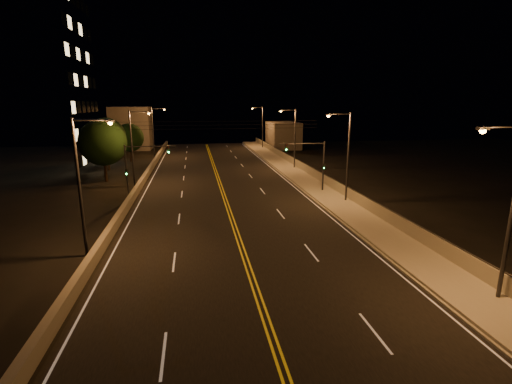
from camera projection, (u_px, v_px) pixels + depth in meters
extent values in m
plane|color=black|center=(282.00, 368.00, 14.02)|extent=(160.00, 160.00, 0.00)
cube|color=black|center=(230.00, 215.00, 33.19)|extent=(18.00, 120.00, 0.02)
cube|color=gray|center=(344.00, 208.00, 34.89)|extent=(3.60, 120.00, 0.30)
cube|color=gray|center=(325.00, 209.00, 34.61)|extent=(0.14, 120.00, 0.15)
cube|color=gray|center=(361.00, 200.00, 35.00)|extent=(0.30, 120.00, 1.00)
cube|color=gray|center=(120.00, 215.00, 31.59)|extent=(0.45, 120.00, 0.83)
cube|color=slate|center=(283.00, 135.00, 81.64)|extent=(6.00, 10.00, 5.61)
cube|color=slate|center=(132.00, 128.00, 79.26)|extent=(8.00, 8.00, 8.95)
cylinder|color=black|center=(362.00, 195.00, 34.88)|extent=(0.06, 120.00, 0.06)
cube|color=silver|center=(131.00, 219.00, 31.81)|extent=(0.12, 116.00, 0.00)
cube|color=silver|center=(322.00, 210.00, 34.57)|extent=(0.12, 116.00, 0.00)
cube|color=gold|center=(229.00, 215.00, 33.17)|extent=(0.12, 116.00, 0.00)
cube|color=gold|center=(232.00, 214.00, 33.21)|extent=(0.12, 116.00, 0.00)
cube|color=silver|center=(163.00, 355.00, 14.73)|extent=(0.12, 3.00, 0.00)
cube|color=silver|center=(174.00, 262.00, 23.36)|extent=(0.12, 3.00, 0.00)
cube|color=silver|center=(179.00, 219.00, 31.99)|extent=(0.12, 3.00, 0.00)
cube|color=silver|center=(182.00, 194.00, 40.62)|extent=(0.12, 3.00, 0.00)
cube|color=silver|center=(184.00, 178.00, 49.25)|extent=(0.12, 3.00, 0.00)
cube|color=silver|center=(185.00, 167.00, 57.87)|extent=(0.12, 3.00, 0.00)
cube|color=silver|center=(186.00, 158.00, 66.50)|extent=(0.12, 3.00, 0.00)
cube|color=silver|center=(187.00, 152.00, 75.13)|extent=(0.12, 3.00, 0.00)
cube|color=silver|center=(187.00, 147.00, 83.76)|extent=(0.12, 3.00, 0.00)
cube|color=silver|center=(375.00, 332.00, 16.18)|extent=(0.12, 3.00, 0.00)
cube|color=silver|center=(311.00, 252.00, 24.80)|extent=(0.12, 3.00, 0.00)
cube|color=silver|center=(281.00, 214.00, 33.43)|extent=(0.12, 3.00, 0.00)
cube|color=silver|center=(262.00, 191.00, 42.06)|extent=(0.12, 3.00, 0.00)
cube|color=silver|center=(251.00, 176.00, 50.69)|extent=(0.12, 3.00, 0.00)
cube|color=silver|center=(242.00, 165.00, 59.32)|extent=(0.12, 3.00, 0.00)
cube|color=silver|center=(236.00, 157.00, 67.95)|extent=(0.12, 3.00, 0.00)
cube|color=silver|center=(231.00, 151.00, 76.57)|extent=(0.12, 3.00, 0.00)
cube|color=silver|center=(227.00, 146.00, 85.20)|extent=(0.12, 3.00, 0.00)
cylinder|color=#2D2D33|center=(511.00, 218.00, 17.62)|extent=(0.20, 0.20, 8.91)
cylinder|color=#2D2D33|center=(505.00, 126.00, 16.43)|extent=(2.20, 0.12, 0.12)
cube|color=#2D2D33|center=(483.00, 128.00, 16.27)|extent=(0.50, 0.25, 0.14)
sphere|color=#FF9E2D|center=(483.00, 131.00, 16.30)|extent=(0.28, 0.28, 0.28)
cylinder|color=#2D2D33|center=(348.00, 159.00, 36.11)|extent=(0.20, 0.20, 8.91)
cylinder|color=#2D2D33|center=(340.00, 114.00, 34.92)|extent=(2.20, 0.12, 0.12)
cube|color=#2D2D33|center=(328.00, 115.00, 34.76)|extent=(0.50, 0.25, 0.14)
sphere|color=#FF9E2D|center=(328.00, 116.00, 34.78)|extent=(0.28, 0.28, 0.28)
cylinder|color=#2D2D33|center=(295.00, 140.00, 54.81)|extent=(0.20, 0.20, 8.91)
cylinder|color=#2D2D33|center=(288.00, 110.00, 53.63)|extent=(2.20, 0.12, 0.12)
cube|color=#2D2D33|center=(281.00, 110.00, 53.47)|extent=(0.50, 0.25, 0.14)
sphere|color=#FF9E2D|center=(281.00, 111.00, 53.49)|extent=(0.28, 0.28, 0.28)
cylinder|color=#2D2D33|center=(263.00, 128.00, 80.06)|extent=(0.20, 0.20, 8.91)
cylinder|color=#2D2D33|center=(258.00, 108.00, 78.87)|extent=(2.20, 0.12, 0.12)
cube|color=#2D2D33|center=(252.00, 108.00, 78.71)|extent=(0.50, 0.25, 0.14)
sphere|color=#FF9E2D|center=(252.00, 108.00, 78.74)|extent=(0.28, 0.28, 0.28)
cylinder|color=#2D2D33|center=(80.00, 190.00, 23.33)|extent=(0.20, 0.20, 8.91)
cylinder|color=#2D2D33|center=(91.00, 120.00, 22.50)|extent=(2.20, 0.12, 0.12)
cube|color=#2D2D33|center=(110.00, 121.00, 22.69)|extent=(0.50, 0.25, 0.14)
sphere|color=#FF9E2D|center=(110.00, 123.00, 22.72)|extent=(0.28, 0.28, 0.28)
cylinder|color=#2D2D33|center=(132.00, 149.00, 43.52)|extent=(0.20, 0.20, 8.91)
cylinder|color=#2D2D33|center=(139.00, 112.00, 42.69)|extent=(2.20, 0.12, 0.12)
cube|color=#2D2D33|center=(149.00, 112.00, 42.88)|extent=(0.50, 0.25, 0.14)
sphere|color=#FF9E2D|center=(149.00, 113.00, 42.90)|extent=(0.28, 0.28, 0.28)
cylinder|color=#2D2D33|center=(153.00, 133.00, 66.82)|extent=(0.20, 0.20, 8.91)
cylinder|color=#2D2D33|center=(158.00, 109.00, 65.99)|extent=(2.20, 0.12, 0.12)
cube|color=#2D2D33|center=(164.00, 109.00, 66.18)|extent=(0.50, 0.25, 0.14)
sphere|color=#FF9E2D|center=(164.00, 110.00, 66.21)|extent=(0.28, 0.28, 0.28)
cylinder|color=#2D2D33|center=(323.00, 167.00, 40.79)|extent=(0.18, 0.18, 5.71)
cylinder|color=#2D2D33|center=(302.00, 144.00, 39.76)|extent=(5.00, 0.10, 0.10)
cube|color=black|center=(286.00, 147.00, 39.56)|extent=(0.28, 0.18, 0.80)
sphere|color=#19FF4C|center=(286.00, 150.00, 39.52)|extent=(0.14, 0.14, 0.14)
cube|color=black|center=(324.00, 166.00, 40.61)|extent=(0.22, 0.14, 0.55)
cylinder|color=#2D2D33|center=(127.00, 173.00, 37.45)|extent=(0.18, 0.18, 5.71)
cylinder|color=#2D2D33|center=(151.00, 146.00, 37.23)|extent=(5.00, 0.10, 0.10)
cube|color=black|center=(169.00, 149.00, 37.59)|extent=(0.28, 0.18, 0.80)
sphere|color=#19FF4C|center=(169.00, 152.00, 37.54)|extent=(0.14, 0.14, 0.14)
cube|color=black|center=(126.00, 172.00, 37.27)|extent=(0.22, 0.14, 0.55)
cylinder|color=black|center=(221.00, 129.00, 40.66)|extent=(22.00, 0.03, 0.03)
cylinder|color=black|center=(221.00, 125.00, 40.57)|extent=(22.00, 0.03, 0.03)
cylinder|color=black|center=(221.00, 121.00, 40.47)|extent=(22.00, 0.03, 0.03)
cylinder|color=black|center=(106.00, 171.00, 46.97)|extent=(0.36, 0.36, 2.74)
sphere|color=black|center=(103.00, 143.00, 46.12)|extent=(5.79, 5.79, 5.79)
cylinder|color=black|center=(108.00, 161.00, 54.80)|extent=(0.36, 0.36, 2.69)
sphere|color=black|center=(106.00, 137.00, 53.97)|extent=(5.69, 5.69, 5.69)
cylinder|color=black|center=(131.00, 155.00, 63.01)|extent=(0.36, 0.36, 2.25)
sphere|color=black|center=(129.00, 138.00, 62.32)|extent=(4.75, 4.75, 4.75)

